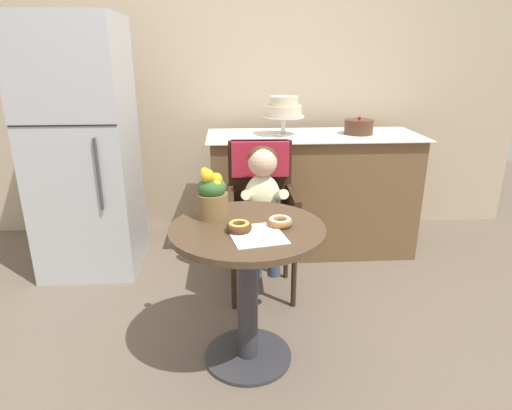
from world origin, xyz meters
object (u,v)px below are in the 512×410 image
(refrigerator, at_px, (83,150))
(seated_child, at_px, (263,195))
(tiered_cake_stand, at_px, (284,109))
(flower_vase, at_px, (212,195))
(wicker_chair, at_px, (261,193))
(round_layer_cake, at_px, (359,127))
(donut_front, at_px, (280,222))
(donut_mid, at_px, (239,226))
(cafe_table, at_px, (247,268))

(refrigerator, bearing_deg, seated_child, -23.99)
(seated_child, xyz_separation_m, tiered_cake_stand, (0.20, 0.72, 0.41))
(flower_vase, bearing_deg, wicker_chair, 65.30)
(tiered_cake_stand, height_order, round_layer_cake, tiered_cake_stand)
(donut_front, height_order, round_layer_cake, round_layer_cake)
(round_layer_cake, bearing_deg, flower_vase, -131.54)
(seated_child, distance_m, flower_vase, 0.55)
(donut_front, xyz_separation_m, donut_mid, (-0.19, -0.05, 0.00))
(wicker_chair, bearing_deg, donut_mid, -96.66)
(cafe_table, relative_size, flower_vase, 2.94)
(wicker_chair, xyz_separation_m, refrigerator, (-1.17, 0.36, 0.21))
(donut_mid, bearing_deg, seated_child, 76.23)
(seated_child, xyz_separation_m, refrigerator, (-1.17, 0.52, 0.17))
(round_layer_cake, bearing_deg, wicker_chair, -143.24)
(tiered_cake_stand, bearing_deg, cafe_table, -103.93)
(cafe_table, relative_size, wicker_chair, 0.75)
(flower_vase, height_order, tiered_cake_stand, tiered_cake_stand)
(wicker_chair, height_order, tiered_cake_stand, tiered_cake_stand)
(donut_front, bearing_deg, cafe_table, 179.08)
(flower_vase, relative_size, refrigerator, 0.14)
(seated_child, bearing_deg, tiered_cake_stand, 74.12)
(cafe_table, height_order, donut_mid, donut_mid)
(flower_vase, bearing_deg, donut_mid, -57.03)
(flower_vase, bearing_deg, seated_child, 58.24)
(tiered_cake_stand, distance_m, refrigerator, 1.41)
(wicker_chair, relative_size, donut_front, 8.09)
(donut_mid, bearing_deg, wicker_chair, 78.86)
(donut_front, bearing_deg, tiered_cake_stand, 82.46)
(wicker_chair, height_order, donut_front, wicker_chair)
(wicker_chair, xyz_separation_m, donut_mid, (-0.16, -0.79, 0.10))
(tiered_cake_stand, relative_size, refrigerator, 0.18)
(wicker_chair, bearing_deg, tiered_cake_stand, 74.53)
(seated_child, relative_size, donut_mid, 6.33)
(seated_child, distance_m, round_layer_cake, 1.09)
(donut_front, height_order, refrigerator, refrigerator)
(cafe_table, bearing_deg, tiered_cake_stand, 76.07)
(cafe_table, height_order, seated_child, seated_child)
(seated_child, distance_m, donut_front, 0.59)
(cafe_table, distance_m, round_layer_cake, 1.64)
(donut_front, relative_size, refrigerator, 0.07)
(seated_child, height_order, donut_front, seated_child)
(wicker_chair, bearing_deg, cafe_table, -94.60)
(donut_mid, distance_m, round_layer_cake, 1.66)
(donut_mid, bearing_deg, refrigerator, 131.15)
(cafe_table, xyz_separation_m, wicker_chair, (0.12, 0.74, 0.13))
(tiered_cake_stand, bearing_deg, seated_child, -105.88)
(round_layer_cake, height_order, refrigerator, refrigerator)
(seated_child, xyz_separation_m, donut_mid, (-0.16, -0.64, 0.07))
(donut_front, relative_size, flower_vase, 0.48)
(seated_child, height_order, tiered_cake_stand, tiered_cake_stand)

